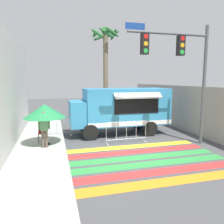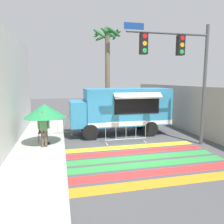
{
  "view_description": "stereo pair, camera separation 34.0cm",
  "coord_description": "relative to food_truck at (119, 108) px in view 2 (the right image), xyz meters",
  "views": [
    {
      "loc": [
        -3.62,
        -9.21,
        3.22
      ],
      "look_at": [
        -0.57,
        2.09,
        1.5
      ],
      "focal_mm": 35.0,
      "sensor_mm": 36.0,
      "label": 1
    },
    {
      "loc": [
        -3.29,
        -9.3,
        3.22
      ],
      "look_at": [
        -0.57,
        2.09,
        1.5
      ],
      "focal_mm": 35.0,
      "sensor_mm": 36.0,
      "label": 2
    }
  ],
  "objects": [
    {
      "name": "barricade_front",
      "position": [
        -0.17,
        -1.93,
        -1.02
      ],
      "size": [
        2.16,
        0.44,
        1.13
      ],
      "color": "#B7BABF",
      "rests_on": "ground_plane"
    },
    {
      "name": "patio_umbrella",
      "position": [
        -4.14,
        -1.59,
        0.18
      ],
      "size": [
        1.97,
        1.97,
        1.97
      ],
      "color": "black",
      "rests_on": "sidewalk_left"
    },
    {
      "name": "concrete_wall_right",
      "position": [
        4.43,
        -0.07,
        -0.16
      ],
      "size": [
        0.2,
        16.0,
        2.86
      ],
      "color": "#A39E93",
      "rests_on": "ground_plane"
    },
    {
      "name": "traffic_signal_pole",
      "position": [
        2.11,
        -3.01,
        2.53
      ],
      "size": [
        4.2,
        0.29,
        5.8
      ],
      "color": "#515456",
      "rests_on": "ground_plane"
    },
    {
      "name": "ground_plane",
      "position": [
        -0.12,
        -3.07,
        -1.59
      ],
      "size": [
        60.0,
        60.0,
        0.0
      ],
      "primitive_type": "plane",
      "color": "#4C4C4F"
    },
    {
      "name": "food_truck",
      "position": [
        0.0,
        0.0,
        0.0
      ],
      "size": [
        5.79,
        2.52,
        2.73
      ],
      "color": "#338CBF",
      "rests_on": "ground_plane"
    },
    {
      "name": "palm_tree",
      "position": [
        0.06,
        3.65,
        3.29
      ],
      "size": [
        2.29,
        2.17,
        7.03
      ],
      "color": "#7A664C",
      "rests_on": "ground_plane"
    },
    {
      "name": "crosswalk_painted",
      "position": [
        -0.12,
        -4.51,
        -1.58
      ],
      "size": [
        6.4,
        4.36,
        0.01
      ],
      "color": "orange",
      "rests_on": "ground_plane"
    },
    {
      "name": "barricade_side",
      "position": [
        -3.61,
        0.41,
        -1.04
      ],
      "size": [
        1.73,
        0.44,
        1.13
      ],
      "color": "#B7BABF",
      "rests_on": "ground_plane"
    },
    {
      "name": "folding_chair",
      "position": [
        -4.31,
        -1.02,
        -0.91
      ],
      "size": [
        0.44,
        0.44,
        0.92
      ],
      "rotation": [
        0.0,
        0.0,
        -0.25
      ],
      "color": "#4C4C51",
      "rests_on": "sidewalk_left"
    },
    {
      "name": "sidewalk_left",
      "position": [
        -5.46,
        -3.07,
        -1.53
      ],
      "size": [
        4.4,
        16.0,
        0.12
      ],
      "color": "#B7B5AD",
      "rests_on": "ground_plane"
    },
    {
      "name": "vendor_person",
      "position": [
        -4.19,
        -2.03,
        -0.51
      ],
      "size": [
        0.53,
        0.22,
        1.68
      ],
      "rotation": [
        0.0,
        0.0,
        -0.04
      ],
      "color": "brown",
      "rests_on": "sidewalk_left"
    }
  ]
}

